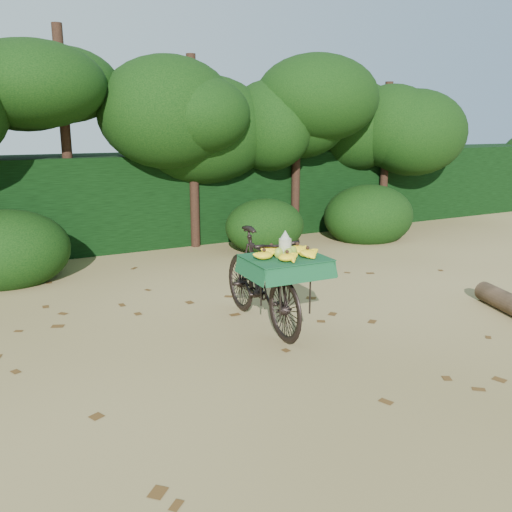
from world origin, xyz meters
TOP-DOWN VIEW (x-y plane):
  - ground at (0.00, 0.00)m, footprint 80.00×80.00m
  - vendor_bicycle at (-0.43, 0.85)m, footprint 0.87×1.97m
  - hedge_backdrop at (0.00, 6.30)m, footprint 26.00×1.80m
  - tree_row at (-0.65, 5.50)m, footprint 14.50×2.00m
  - bush_clumps at (0.50, 4.30)m, footprint 8.80×1.70m
  - leaf_litter at (0.00, 0.65)m, footprint 7.00×7.30m

SIDE VIEW (x-z plane):
  - ground at x=0.00m, z-range 0.00..0.00m
  - leaf_litter at x=0.00m, z-range 0.00..0.01m
  - bush_clumps at x=0.50m, z-range 0.00..0.90m
  - vendor_bicycle at x=-0.43m, z-range 0.01..1.20m
  - hedge_backdrop at x=0.00m, z-range 0.00..1.80m
  - tree_row at x=-0.65m, z-range 0.00..4.00m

